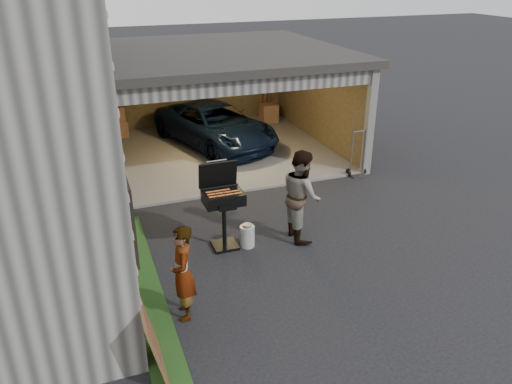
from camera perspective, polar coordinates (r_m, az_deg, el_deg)
ground at (r=8.85m, az=2.61°, el=-9.48°), size 80.00×80.00×0.00m
groundcover_strip at (r=7.59m, az=-10.85°, el=-16.41°), size 0.50×8.00×0.06m
garage at (r=14.35m, az=-5.04°, el=12.09°), size 6.80×6.30×2.90m
minivan at (r=14.79m, az=-4.69°, el=7.41°), size 3.27×4.75×1.21m
woman at (r=7.60m, az=-8.38°, el=-9.16°), size 0.44×0.61×1.54m
man at (r=9.64m, az=5.20°, el=-0.34°), size 0.74×0.92×1.81m
bbq_grill at (r=9.26m, az=-3.81°, el=-0.93°), size 0.73×0.65×1.64m
propane_tank at (r=9.58m, az=-1.01°, el=-5.07°), size 0.32×0.32×0.43m
plywood_panel at (r=6.89m, az=-11.67°, el=-16.25°), size 0.26×0.92×1.01m
hand_truck at (r=13.01m, az=11.52°, el=2.79°), size 0.49×0.36×1.20m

